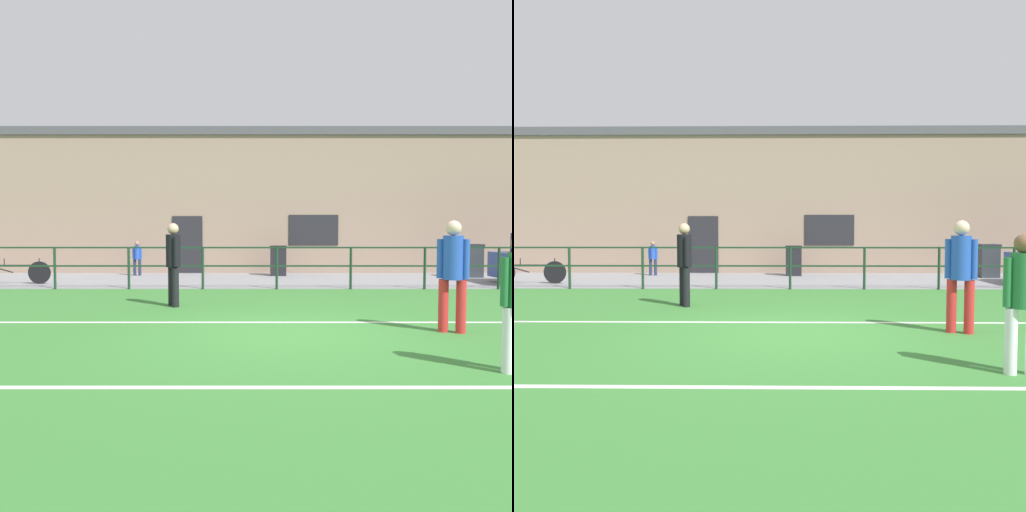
{
  "view_description": "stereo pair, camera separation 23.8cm",
  "coord_description": "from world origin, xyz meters",
  "views": [
    {
      "loc": [
        -0.56,
        -7.98,
        1.63
      ],
      "look_at": [
        -0.52,
        4.42,
        0.98
      ],
      "focal_mm": 36.46,
      "sensor_mm": 36.0,
      "label": 1
    },
    {
      "loc": [
        -0.32,
        -7.98,
        1.63
      ],
      "look_at": [
        -0.52,
        4.42,
        0.98
      ],
      "focal_mm": 36.46,
      "sensor_mm": 36.0,
      "label": 2
    }
  ],
  "objects": [
    {
      "name": "field_line_hash",
      "position": [
        0.0,
        -2.73,
        0.0
      ],
      "size": [
        36.0,
        0.11,
        0.0
      ],
      "primitive_type": "cube",
      "color": "white",
      "rests_on": "ground"
    },
    {
      "name": "trash_bin_1",
      "position": [
        6.66,
        9.36,
        0.58
      ],
      "size": [
        0.64,
        0.55,
        1.11
      ],
      "color": "#33383D",
      "rests_on": "pavement_strip"
    },
    {
      "name": "perimeter_fence",
      "position": [
        0.0,
        6.0,
        0.75
      ],
      "size": [
        36.07,
        0.07,
        1.15
      ],
      "color": "#193823",
      "rests_on": "ground"
    },
    {
      "name": "trash_bin_0",
      "position": [
        0.21,
        9.94,
        0.54
      ],
      "size": [
        0.57,
        0.48,
        1.03
      ],
      "color": "black",
      "rests_on": "pavement_strip"
    },
    {
      "name": "pavement_strip",
      "position": [
        0.0,
        8.5,
        0.01
      ],
      "size": [
        48.0,
        5.0,
        0.02
      ],
      "primitive_type": "cube",
      "color": "gray",
      "rests_on": "ground"
    },
    {
      "name": "clubhouse_facade",
      "position": [
        -0.0,
        12.2,
        2.68
      ],
      "size": [
        28.0,
        2.56,
        5.34
      ],
      "color": "gray",
      "rests_on": "ground"
    },
    {
      "name": "player_goalkeeper",
      "position": [
        -2.3,
        2.9,
        0.99
      ],
      "size": [
        0.31,
        0.44,
        1.75
      ],
      "rotation": [
        0.0,
        0.0,
        5.16
      ],
      "color": "black",
      "rests_on": "ground"
    },
    {
      "name": "spectator_child",
      "position": [
        -4.68,
        9.95,
        0.7
      ],
      "size": [
        0.33,
        0.21,
        1.19
      ],
      "rotation": [
        0.0,
        0.0,
        3.11
      ],
      "color": "#232D4C",
      "rests_on": "pavement_strip"
    },
    {
      "name": "bicycle_parked_0",
      "position": [
        -7.69,
        7.2,
        0.36
      ],
      "size": [
        2.18,
        0.04,
        0.76
      ],
      "color": "black",
      "rests_on": "pavement_strip"
    },
    {
      "name": "field_line_touchline",
      "position": [
        0.0,
        1.0,
        0.0
      ],
      "size": [
        36.0,
        0.11,
        0.0
      ],
      "primitive_type": "cube",
      "color": "white",
      "rests_on": "ground"
    },
    {
      "name": "player_striker",
      "position": [
        2.52,
        0.12,
        1.0
      ],
      "size": [
        0.45,
        0.31,
        1.76
      ],
      "rotation": [
        0.0,
        0.0,
        5.89
      ],
      "color": "red",
      "rests_on": "ground"
    },
    {
      "name": "ground",
      "position": [
        0.0,
        0.0,
        -0.02
      ],
      "size": [
        60.0,
        44.0,
        0.04
      ],
      "primitive_type": "cube",
      "color": "#387A33"
    }
  ]
}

